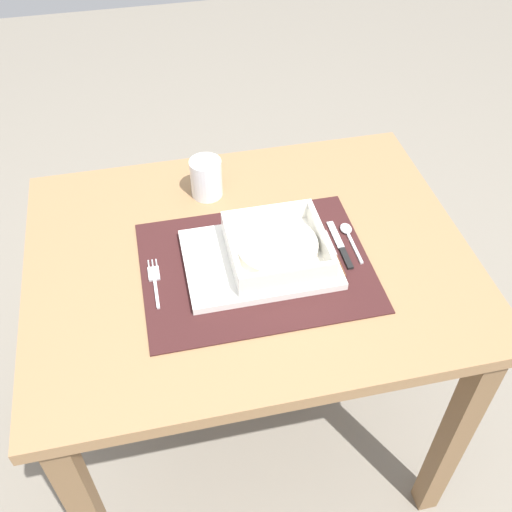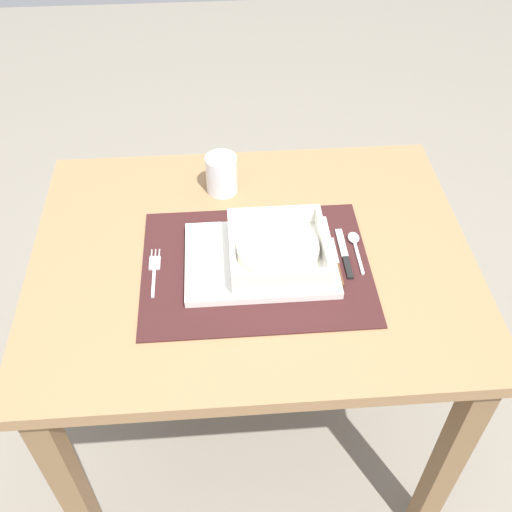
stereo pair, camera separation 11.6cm
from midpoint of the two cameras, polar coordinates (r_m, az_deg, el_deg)
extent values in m
plane|color=gray|center=(1.78, -2.41, -16.06)|extent=(6.00, 6.00, 0.00)
cube|color=#936D47|center=(1.22, -3.37, -0.37)|extent=(0.90, 0.70, 0.03)
cube|color=brown|center=(1.44, 16.04, -16.32)|extent=(0.05, 0.05, 0.67)
cube|color=brown|center=(1.70, -17.97, -3.63)|extent=(0.05, 0.05, 0.67)
cube|color=brown|center=(1.76, 8.25, 0.42)|extent=(0.05, 0.05, 0.67)
cube|color=#381919|center=(1.19, -2.81, -1.11)|extent=(0.45, 0.35, 0.00)
cube|color=white|center=(1.19, -2.48, -0.43)|extent=(0.30, 0.22, 0.02)
cube|color=white|center=(1.18, -0.82, 0.10)|extent=(0.19, 0.19, 0.01)
cube|color=white|center=(1.15, -5.19, 0.34)|extent=(0.01, 0.19, 0.04)
cube|color=white|center=(1.17, 3.43, 1.65)|extent=(0.01, 0.19, 0.04)
cube|color=white|center=(1.10, 0.12, -2.16)|extent=(0.17, 0.01, 0.04)
cube|color=white|center=(1.22, -1.69, 3.85)|extent=(0.17, 0.01, 0.04)
cylinder|color=silver|center=(1.17, -0.83, 0.68)|extent=(0.16, 0.16, 0.02)
cube|color=silver|center=(1.16, -12.33, -3.70)|extent=(0.01, 0.07, 0.00)
cube|color=silver|center=(1.19, -12.49, -1.79)|extent=(0.02, 0.04, 0.00)
cylinder|color=silver|center=(1.21, -12.93, -0.92)|extent=(0.00, 0.02, 0.00)
cylinder|color=silver|center=(1.21, -12.57, -0.86)|extent=(0.00, 0.02, 0.00)
cylinder|color=silver|center=(1.21, -12.21, -0.81)|extent=(0.00, 0.02, 0.00)
cube|color=silver|center=(1.22, 6.74, 0.57)|extent=(0.01, 0.09, 0.00)
ellipsoid|color=silver|center=(1.26, 5.97, 2.50)|extent=(0.02, 0.03, 0.01)
cube|color=black|center=(1.20, 5.86, -0.35)|extent=(0.01, 0.06, 0.01)
cube|color=silver|center=(1.25, 4.95, 1.90)|extent=(0.01, 0.08, 0.00)
cube|color=#59331E|center=(1.18, 5.10, -1.12)|extent=(0.01, 0.06, 0.01)
cube|color=silver|center=(1.23, 4.25, 1.08)|extent=(0.01, 0.07, 0.00)
cylinder|color=white|center=(1.34, -7.28, 7.28)|extent=(0.07, 0.07, 0.09)
cylinder|color=#338C3F|center=(1.34, -7.23, 6.81)|extent=(0.06, 0.06, 0.06)
camera|label=1|loc=(0.06, -92.87, -2.88)|focal=41.97mm
camera|label=2|loc=(0.06, 87.13, 2.88)|focal=41.97mm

